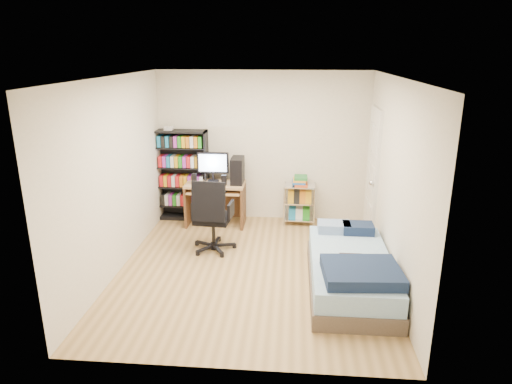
# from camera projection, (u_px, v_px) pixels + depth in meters

# --- Properties ---
(room) EXTENTS (3.58, 4.08, 2.58)m
(room) POSITION_uv_depth(u_px,v_px,m) (251.00, 179.00, 5.72)
(room) COLOR tan
(room) RESTS_ON ground
(media_shelf) EXTENTS (0.87, 0.29, 1.60)m
(media_shelf) POSITION_uv_depth(u_px,v_px,m) (182.00, 174.00, 7.72)
(media_shelf) COLOR black
(media_shelf) RESTS_ON room
(computer_desk) EXTENTS (0.96, 0.56, 1.21)m
(computer_desk) POSITION_uv_depth(u_px,v_px,m) (222.00, 186.00, 7.52)
(computer_desk) COLOR tan
(computer_desk) RESTS_ON room
(office_chair) EXTENTS (0.70, 0.70, 1.09)m
(office_chair) POSITION_uv_depth(u_px,v_px,m) (213.00, 228.00, 6.57)
(office_chair) COLOR black
(office_chair) RESTS_ON room
(wire_cart) EXTENTS (0.53, 0.38, 0.83)m
(wire_cart) POSITION_uv_depth(u_px,v_px,m) (300.00, 193.00, 7.55)
(wire_cart) COLOR silver
(wire_cart) RESTS_ON room
(bed) EXTENTS (0.98, 1.95, 0.56)m
(bed) POSITION_uv_depth(u_px,v_px,m) (351.00, 271.00, 5.53)
(bed) COLOR brown
(bed) RESTS_ON room
(door) EXTENTS (0.12, 0.80, 2.00)m
(door) POSITION_uv_depth(u_px,v_px,m) (372.00, 174.00, 6.94)
(door) COLOR silver
(door) RESTS_ON room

